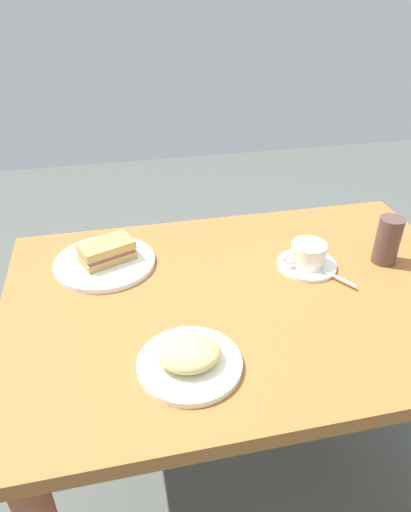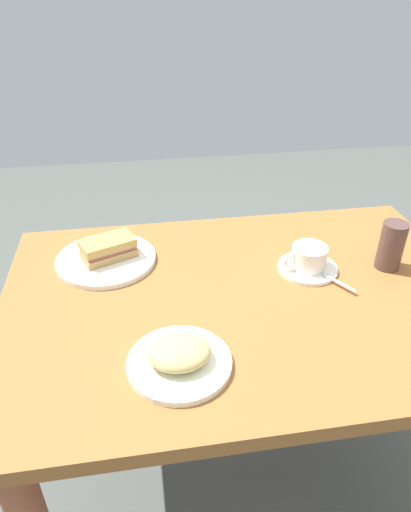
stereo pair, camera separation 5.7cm
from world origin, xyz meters
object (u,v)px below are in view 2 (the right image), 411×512
Objects in this scene: coffee_cup at (309,256)px; spoon at (333,279)px; drinking_glass at (391,246)px; dining_table at (243,338)px; coffee_saucer at (307,268)px; side_plate at (179,363)px; sandwich_plate at (106,259)px; sandwich_front at (108,248)px.

spoon is (-0.04, 0.07, -0.03)m from coffee_cup.
drinking_glass reaches higher than spoon.
dining_table is 9.09× the size of drinking_glass.
drinking_glass is at bearing -163.54° from spoon.
coffee_saucer is 0.74× the size of side_plate.
coffee_cup reaches higher than sandwich_plate.
sandwich_plate is 0.53m from coffee_cup.
dining_table is 9.96× the size of coffee_cup.
dining_table is 0.27m from coffee_cup.
coffee_saucer is at bearing -157.12° from dining_table.
sandwich_front reaches higher than spoon.
coffee_cup is at bearing -5.08° from drinking_glass.
sandwich_plate is 0.75m from drinking_glass.
coffee_cup is (-0.51, 0.12, 0.00)m from sandwich_front.
sandwich_plate is 0.59m from spoon.
dining_table is 7.49× the size of sandwich_front.
sandwich_front is 0.74m from drinking_glass.
drinking_glass reaches higher than side_plate.
sandwich_front is 0.43m from side_plate.
coffee_saucer is at bearing 166.53° from sandwich_front.
side_plate is at bearing 110.47° from sandwich_plate.
side_plate is (0.18, 0.21, 0.15)m from dining_table.
drinking_glass reaches higher than dining_table.
side_plate is (-0.15, 0.41, 0.00)m from sandwich_plate.
sandwich_plate is 1.71× the size of coffee_saucer.
side_plate is (0.41, 0.22, -0.01)m from spoon.
coffee_cup reaches higher than side_plate.
sandwich_plate is at bearing -13.15° from coffee_saucer.
spoon is 0.46m from side_plate.
sandwich_plate is 0.44m from side_plate.
spoon is at bearing -152.02° from side_plate.
dining_table is at bearing 149.42° from sandwich_plate.
drinking_glass is at bearing 169.11° from sandwich_plate.
drinking_glass is at bearing 174.92° from coffee_cup.
spoon is 0.18m from drinking_glass.
sandwich_plate is 0.53m from coffee_saucer.
spoon is (-0.55, 0.19, -0.03)m from sandwich_front.
coffee_cup is 0.21m from drinking_glass.
side_plate is (0.37, 0.29, -0.03)m from coffee_cup.
sandwich_plate is 0.03m from sandwich_front.
sandwich_plate is at bearing -13.21° from coffee_cup.
coffee_cup is at bearing -57.91° from spoon.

